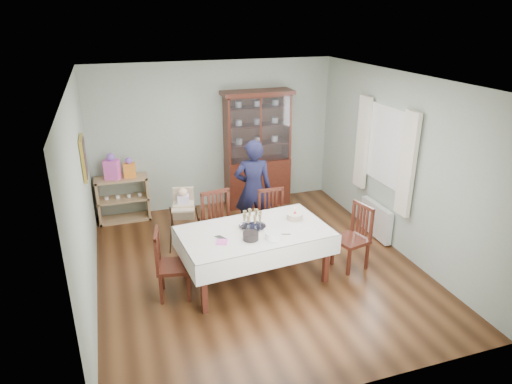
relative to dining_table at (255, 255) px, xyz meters
name	(u,v)px	position (x,y,z in m)	size (l,w,h in m)	color
floor	(257,266)	(0.14, 0.32, -0.38)	(5.00, 5.00, 0.00)	#593319
room_shell	(246,145)	(0.14, 0.85, 1.32)	(5.00, 5.00, 5.00)	#9EAA99
dining_table	(255,255)	(0.00, 0.00, 0.00)	(2.10, 1.33, 0.76)	#4A1C12
china_cabinet	(257,147)	(0.89, 2.57, 0.74)	(1.30, 0.48, 2.18)	#4A1C12
sideboard	(123,199)	(-1.61, 2.60, 0.02)	(0.90, 0.38, 0.80)	tan
picture_frame	(83,158)	(-2.08, 1.12, 1.27)	(0.04, 0.48, 0.58)	gold
window	(387,146)	(2.36, 0.62, 1.17)	(0.04, 1.02, 1.22)	white
curtain_left	(407,165)	(2.30, 0.00, 1.07)	(0.07, 0.30, 1.55)	silver
curtain_right	(362,143)	(2.30, 1.24, 1.07)	(0.07, 0.30, 1.55)	silver
radiator	(376,220)	(2.30, 0.62, -0.08)	(0.10, 0.80, 0.55)	white
chair_far_left	(222,241)	(-0.30, 0.67, -0.07)	(0.54, 0.54, 1.05)	#4A1C12
chair_far_right	(274,233)	(0.55, 0.72, -0.10)	(0.44, 0.44, 0.96)	#4A1C12
chair_end_left	(173,277)	(-1.13, -0.04, -0.10)	(0.49, 0.49, 0.94)	#4A1C12
chair_end_right	(351,249)	(1.44, -0.10, -0.10)	(0.51, 0.51, 0.95)	#4A1C12
woman	(253,190)	(0.39, 1.27, 0.44)	(0.60, 0.40, 1.65)	black
high_chair	(185,223)	(-0.74, 1.29, 0.00)	(0.52, 0.52, 0.98)	black
champagne_tray	(252,223)	(0.00, 0.09, 0.45)	(0.38, 0.38, 0.23)	silver
birthday_cake	(295,217)	(0.64, 0.14, 0.42)	(0.27, 0.27, 0.18)	white
plate_stack_dark	(251,236)	(-0.13, -0.23, 0.42)	(0.21, 0.21, 0.10)	black
plate_stack_white	(273,236)	(0.15, -0.30, 0.42)	(0.21, 0.21, 0.09)	white
napkin_stack	(222,242)	(-0.50, -0.20, 0.38)	(0.13, 0.13, 0.02)	#F359C3
cutlery	(218,238)	(-0.52, -0.07, 0.38)	(0.11, 0.15, 0.01)	silver
cake_knife	(281,234)	(0.29, -0.23, 0.38)	(0.25, 0.02, 0.01)	silver
gift_bag_pink	(112,168)	(-1.73, 2.58, 0.62)	(0.29, 0.24, 0.46)	#F359C3
gift_bag_orange	(130,168)	(-1.44, 2.58, 0.57)	(0.21, 0.17, 0.36)	orange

